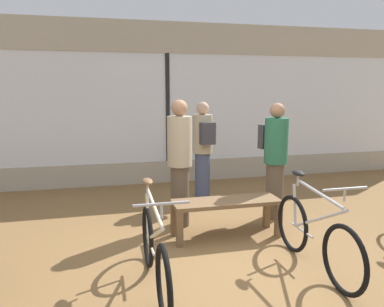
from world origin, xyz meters
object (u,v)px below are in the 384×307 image
at_px(bicycle_left, 154,252).
at_px(display_bench, 226,207).
at_px(customer_by_window, 275,157).
at_px(customer_mid_floor, 203,148).
at_px(customer_near_rack, 180,161).
at_px(bicycle_right, 314,235).

relative_size(bicycle_left, display_bench, 1.23).
relative_size(bicycle_left, customer_by_window, 1.01).
bearing_deg(display_bench, customer_mid_floor, 85.28).
bearing_deg(customer_near_rack, bicycle_right, -55.18).
bearing_deg(bicycle_left, customer_mid_floor, 65.79).
bearing_deg(bicycle_left, display_bench, 44.83).
distance_m(display_bench, customer_by_window, 1.19).
distance_m(customer_near_rack, customer_mid_floor, 1.30).
xyz_separation_m(bicycle_left, customer_by_window, (2.02, 1.62, 0.55)).
height_order(display_bench, customer_near_rack, customer_near_rack).
height_order(bicycle_right, customer_by_window, customer_by_window).
bearing_deg(display_bench, customer_near_rack, 133.92).
bearing_deg(customer_by_window, bicycle_right, -100.84).
relative_size(display_bench, customer_mid_floor, 0.83).
xyz_separation_m(display_bench, customer_mid_floor, (0.14, 1.65, 0.52)).
height_order(bicycle_left, customer_near_rack, customer_near_rack).
relative_size(bicycle_right, customer_mid_floor, 0.98).
bearing_deg(customer_mid_floor, display_bench, -94.72).
xyz_separation_m(bicycle_left, customer_mid_floor, (1.23, 2.74, 0.54)).
distance_m(bicycle_left, customer_mid_floor, 3.06).
xyz_separation_m(bicycle_right, customer_mid_floor, (-0.48, 2.74, 0.54)).
bearing_deg(customer_near_rack, customer_mid_floor, 60.37).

